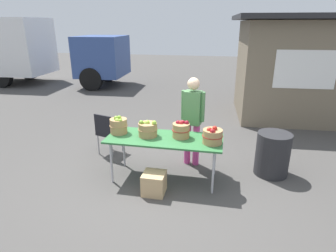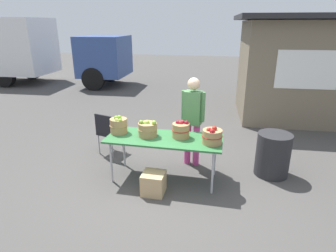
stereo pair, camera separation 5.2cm
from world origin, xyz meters
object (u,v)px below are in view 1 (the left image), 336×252
(apple_basket_red_1, at_px, (212,136))
(produce_crate, at_px, (154,183))
(vendor_adult, at_px, (193,115))
(box_truck, at_px, (22,49))
(apple_basket_red_0, at_px, (181,130))
(market_table, at_px, (164,140))
(folding_chair, at_px, (107,131))
(trash_barrel, at_px, (273,154))
(apple_basket_green_0, at_px, (119,125))
(apple_basket_green_1, at_px, (148,129))

(apple_basket_red_1, xyz_separation_m, produce_crate, (-0.84, -0.41, -0.70))
(vendor_adult, distance_m, box_truck, 10.29)
(apple_basket_red_0, relative_size, produce_crate, 0.87)
(vendor_adult, relative_size, produce_crate, 4.78)
(market_table, height_order, apple_basket_red_0, apple_basket_red_0)
(apple_basket_red_1, xyz_separation_m, folding_chair, (-2.10, 0.78, -0.37))
(box_truck, height_order, trash_barrel, box_truck)
(apple_basket_red_1, bearing_deg, vendor_adult, 119.51)
(apple_basket_green_0, relative_size, vendor_adult, 0.19)
(apple_basket_green_1, bearing_deg, box_truck, 137.46)
(trash_barrel, relative_size, produce_crate, 2.22)
(apple_basket_green_0, height_order, apple_basket_green_1, apple_basket_green_0)
(apple_basket_red_0, bearing_deg, apple_basket_green_0, -178.76)
(apple_basket_green_0, bearing_deg, apple_basket_red_0, 1.24)
(market_table, xyz_separation_m, folding_chair, (-1.32, 0.71, -0.20))
(apple_basket_red_1, distance_m, folding_chair, 2.27)
(apple_basket_green_0, relative_size, trash_barrel, 0.41)
(apple_basket_red_0, xyz_separation_m, folding_chair, (-1.58, 0.63, -0.37))
(market_table, distance_m, box_truck, 10.42)
(apple_basket_green_1, xyz_separation_m, vendor_adult, (0.67, 0.61, 0.09))
(vendor_adult, distance_m, trash_barrel, 1.55)
(market_table, xyz_separation_m, box_truck, (-7.77, 6.89, 0.78))
(apple_basket_green_1, relative_size, box_truck, 0.04)
(apple_basket_red_0, height_order, box_truck, box_truck)
(apple_basket_green_0, xyz_separation_m, apple_basket_green_1, (0.52, -0.03, -0.01))
(folding_chair, bearing_deg, box_truck, -27.80)
(apple_basket_green_0, height_order, box_truck, box_truck)
(apple_basket_green_1, distance_m, box_truck, 10.18)
(produce_crate, bearing_deg, apple_basket_red_0, 59.80)
(vendor_adult, distance_m, produce_crate, 1.44)
(box_truck, bearing_deg, folding_chair, -46.82)
(box_truck, bearing_deg, apple_basket_red_1, -42.19)
(apple_basket_red_1, bearing_deg, folding_chair, 159.59)
(apple_basket_green_1, xyz_separation_m, folding_chair, (-1.04, 0.69, -0.37))
(apple_basket_red_0, height_order, folding_chair, apple_basket_red_0)
(apple_basket_green_0, distance_m, trash_barrel, 2.71)
(apple_basket_red_1, relative_size, box_truck, 0.04)
(folding_chair, bearing_deg, produce_crate, 152.48)
(market_table, relative_size, apple_basket_red_1, 5.83)
(box_truck, bearing_deg, produce_crate, -46.78)
(apple_basket_green_1, xyz_separation_m, produce_crate, (0.22, -0.50, -0.70))
(apple_basket_green_1, relative_size, produce_crate, 0.96)
(market_table, distance_m, produce_crate, 0.72)
(apple_basket_red_1, bearing_deg, apple_basket_green_0, 175.46)
(vendor_adult, relative_size, trash_barrel, 2.16)
(apple_basket_green_0, bearing_deg, vendor_adult, 25.77)
(market_table, height_order, vendor_adult, vendor_adult)
(vendor_adult, bearing_deg, apple_basket_green_1, 52.06)
(vendor_adult, relative_size, folding_chair, 1.91)
(apple_basket_green_1, distance_m, apple_basket_red_1, 1.07)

